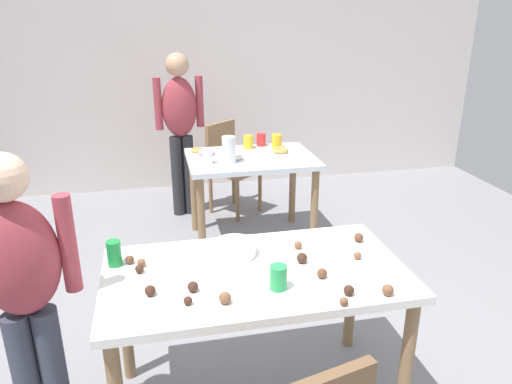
# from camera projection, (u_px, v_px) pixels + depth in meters

# --- Properties ---
(ground_plane) EXTENTS (6.40, 6.40, 0.00)m
(ground_plane) POSITION_uv_depth(u_px,v_px,m) (271.00, 371.00, 2.66)
(ground_plane) COLOR gray
(wall_back) EXTENTS (6.40, 0.10, 2.60)m
(wall_back) POSITION_uv_depth(u_px,v_px,m) (200.00, 67.00, 5.14)
(wall_back) COLOR silver
(wall_back) RESTS_ON ground_plane
(dining_table_near) EXTENTS (1.38, 0.75, 0.75)m
(dining_table_near) POSITION_uv_depth(u_px,v_px,m) (256.00, 288.00, 2.24)
(dining_table_near) COLOR white
(dining_table_near) RESTS_ON ground_plane
(dining_table_far) EXTENTS (1.03, 0.74, 0.75)m
(dining_table_far) POSITION_uv_depth(u_px,v_px,m) (251.00, 170.00, 3.97)
(dining_table_far) COLOR silver
(dining_table_far) RESTS_ON ground_plane
(chair_far_table) EXTENTS (0.56, 0.56, 0.87)m
(chair_far_table) POSITION_uv_depth(u_px,v_px,m) (229.00, 162.00, 4.65)
(chair_far_table) COLOR olive
(chair_far_table) RESTS_ON ground_plane
(person_girl_near) EXTENTS (0.46, 0.24, 1.38)m
(person_girl_near) POSITION_uv_depth(u_px,v_px,m) (23.00, 288.00, 1.94)
(person_girl_near) COLOR #383D4C
(person_girl_near) RESTS_ON ground_plane
(person_adult_far) EXTENTS (0.46, 0.24, 1.52)m
(person_adult_far) POSITION_uv_depth(u_px,v_px,m) (180.00, 121.00, 4.43)
(person_adult_far) COLOR #28282D
(person_adult_far) RESTS_ON ground_plane
(mixing_bowl) EXTENTS (0.21, 0.21, 0.06)m
(mixing_bowl) POSITION_uv_depth(u_px,v_px,m) (234.00, 249.00, 2.34)
(mixing_bowl) COLOR white
(mixing_bowl) RESTS_ON dining_table_near
(soda_can) EXTENTS (0.07, 0.07, 0.12)m
(soda_can) POSITION_uv_depth(u_px,v_px,m) (114.00, 253.00, 2.23)
(soda_can) COLOR #198438
(soda_can) RESTS_ON dining_table_near
(fork_near) EXTENTS (0.17, 0.02, 0.01)m
(fork_near) POSITION_uv_depth(u_px,v_px,m) (330.00, 251.00, 2.37)
(fork_near) COLOR silver
(fork_near) RESTS_ON dining_table_near
(cup_near_0) EXTENTS (0.07, 0.07, 0.11)m
(cup_near_0) POSITION_uv_depth(u_px,v_px,m) (278.00, 277.00, 2.04)
(cup_near_0) COLOR green
(cup_near_0) RESTS_ON dining_table_near
(cake_ball_0) EXTENTS (0.05, 0.05, 0.05)m
(cake_ball_0) POSITION_uv_depth(u_px,v_px,m) (322.00, 273.00, 2.14)
(cake_ball_0) COLOR brown
(cake_ball_0) RESTS_ON dining_table_near
(cake_ball_1) EXTENTS (0.04, 0.04, 0.04)m
(cake_ball_1) POSITION_uv_depth(u_px,v_px,m) (130.00, 260.00, 2.25)
(cake_ball_1) COLOR brown
(cake_ball_1) RESTS_ON dining_table_near
(cake_ball_2) EXTENTS (0.04, 0.04, 0.04)m
(cake_ball_2) POSITION_uv_depth(u_px,v_px,m) (298.00, 245.00, 2.40)
(cake_ball_2) COLOR brown
(cake_ball_2) RESTS_ON dining_table_near
(cake_ball_3) EXTENTS (0.05, 0.05, 0.05)m
(cake_ball_3) POSITION_uv_depth(u_px,v_px,m) (150.00, 291.00, 2.00)
(cake_ball_3) COLOR #3D2319
(cake_ball_3) RESTS_ON dining_table_near
(cake_ball_4) EXTENTS (0.04, 0.04, 0.04)m
(cake_ball_4) POSITION_uv_depth(u_px,v_px,m) (188.00, 301.00, 1.94)
(cake_ball_4) COLOR #3D2319
(cake_ball_4) RESTS_ON dining_table_near
(cake_ball_5) EXTENTS (0.04, 0.04, 0.04)m
(cake_ball_5) POSITION_uv_depth(u_px,v_px,m) (358.00, 256.00, 2.30)
(cake_ball_5) COLOR brown
(cake_ball_5) RESTS_ON dining_table_near
(cake_ball_6) EXTENTS (0.05, 0.05, 0.05)m
(cake_ball_6) POSITION_uv_depth(u_px,v_px,m) (388.00, 290.00, 2.00)
(cake_ball_6) COLOR brown
(cake_ball_6) RESTS_ON dining_table_near
(cake_ball_7) EXTENTS (0.05, 0.05, 0.05)m
(cake_ball_7) POSITION_uv_depth(u_px,v_px,m) (359.00, 237.00, 2.47)
(cake_ball_7) COLOR brown
(cake_ball_7) RESTS_ON dining_table_near
(cake_ball_8) EXTENTS (0.04, 0.04, 0.04)m
(cake_ball_8) POSITION_uv_depth(u_px,v_px,m) (139.00, 269.00, 2.18)
(cake_ball_8) COLOR #3D2319
(cake_ball_8) RESTS_ON dining_table_near
(cake_ball_9) EXTENTS (0.04, 0.04, 0.04)m
(cake_ball_9) POSITION_uv_depth(u_px,v_px,m) (344.00, 301.00, 1.94)
(cake_ball_9) COLOR brown
(cake_ball_9) RESTS_ON dining_table_near
(cake_ball_10) EXTENTS (0.05, 0.05, 0.05)m
(cake_ball_10) POSITION_uv_depth(u_px,v_px,m) (302.00, 258.00, 2.26)
(cake_ball_10) COLOR #3D2319
(cake_ball_10) RESTS_ON dining_table_near
(cake_ball_11) EXTENTS (0.05, 0.05, 0.05)m
(cake_ball_11) POSITION_uv_depth(u_px,v_px,m) (225.00, 298.00, 1.95)
(cake_ball_11) COLOR brown
(cake_ball_11) RESTS_ON dining_table_near
(cake_ball_12) EXTENTS (0.04, 0.04, 0.04)m
(cake_ball_12) POSITION_uv_depth(u_px,v_px,m) (349.00, 290.00, 2.01)
(cake_ball_12) COLOR #3D2319
(cake_ball_12) RESTS_ON dining_table_near
(cake_ball_13) EXTENTS (0.04, 0.04, 0.04)m
(cake_ball_13) POSITION_uv_depth(u_px,v_px,m) (141.00, 263.00, 2.23)
(cake_ball_13) COLOR brown
(cake_ball_13) RESTS_ON dining_table_near
(cake_ball_14) EXTENTS (0.05, 0.05, 0.05)m
(cake_ball_14) POSITION_uv_depth(u_px,v_px,m) (193.00, 287.00, 2.03)
(cake_ball_14) COLOR #3D2319
(cake_ball_14) RESTS_ON dining_table_near
(pitcher_far) EXTENTS (0.11, 0.11, 0.21)m
(pitcher_far) POSITION_uv_depth(u_px,v_px,m) (229.00, 150.00, 3.73)
(pitcher_far) COLOR white
(pitcher_far) RESTS_ON dining_table_far
(cup_far_0) EXTENTS (0.08, 0.08, 0.11)m
(cup_far_0) POSITION_uv_depth(u_px,v_px,m) (261.00, 140.00, 4.23)
(cup_far_0) COLOR red
(cup_far_0) RESTS_ON dining_table_far
(cup_far_1) EXTENTS (0.09, 0.09, 0.12)m
(cup_far_1) POSITION_uv_depth(u_px,v_px,m) (277.00, 141.00, 4.16)
(cup_far_1) COLOR yellow
(cup_far_1) RESTS_ON dining_table_far
(cup_far_2) EXTENTS (0.08, 0.08, 0.11)m
(cup_far_2) POSITION_uv_depth(u_px,v_px,m) (248.00, 142.00, 4.15)
(cup_far_2) COLOR yellow
(cup_far_2) RESTS_ON dining_table_far
(cup_far_3) EXTENTS (0.08, 0.08, 0.12)m
(cup_far_3) POSITION_uv_depth(u_px,v_px,m) (208.00, 156.00, 3.73)
(cup_far_3) COLOR white
(cup_far_3) RESTS_ON dining_table_far
(donut_far_0) EXTENTS (0.10, 0.10, 0.03)m
(donut_far_0) POSITION_uv_depth(u_px,v_px,m) (197.00, 150.00, 4.05)
(donut_far_0) COLOR gold
(donut_far_0) RESTS_ON dining_table_far
(donut_far_1) EXTENTS (0.13, 0.13, 0.04)m
(donut_far_1) POSITION_uv_depth(u_px,v_px,m) (235.00, 156.00, 3.87)
(donut_far_1) COLOR white
(donut_far_1) RESTS_ON dining_table_far
(donut_far_2) EXTENTS (0.14, 0.14, 0.04)m
(donut_far_2) POSITION_uv_depth(u_px,v_px,m) (206.00, 152.00, 3.97)
(donut_far_2) COLOR pink
(donut_far_2) RESTS_ON dining_table_far
(donut_far_3) EXTENTS (0.13, 0.13, 0.04)m
(donut_far_3) POSITION_uv_depth(u_px,v_px,m) (280.00, 150.00, 4.03)
(donut_far_3) COLOR gold
(donut_far_3) RESTS_ON dining_table_far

